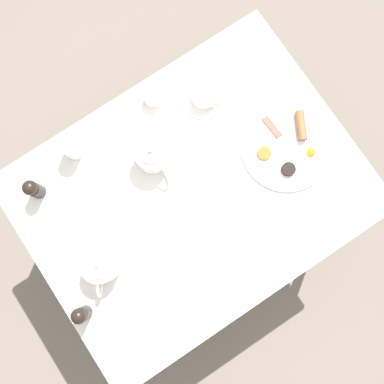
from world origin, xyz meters
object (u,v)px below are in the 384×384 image
Objects in this scene: pepper_grinder at (81,315)px; fork_by_plate at (277,229)px; breakfast_plate at (288,146)px; creamer_jug at (152,97)px; teapot_far at (101,265)px; salt_grinder at (33,189)px; teapot_near at (152,155)px; knife_by_plate at (190,237)px; water_glass_tall at (71,148)px; teacup_with_saucer_left at (204,96)px.

fork_by_plate is at bearing -100.16° from pepper_grinder.
breakfast_plate is 3.93× the size of creamer_jug.
salt_grinder is (0.33, 0.05, 0.01)m from teapot_far.
teapot_near is 1.17× the size of knife_by_plate.
knife_by_plate is (0.02, -0.42, -0.06)m from pepper_grinder.
water_glass_tall is (0.38, -0.12, -0.00)m from teapot_far.
water_glass_tall is at bearing 57.86° from breakfast_plate.
fork_by_plate and knife_by_plate have the same top height.
breakfast_plate is at bearing -42.58° from fork_by_plate.
teacup_with_saucer_left is 0.51m from fork_by_plate.
pepper_grinder reaches higher than water_glass_tall.
breakfast_plate is 0.29m from fork_by_plate.
salt_grinder is 0.53m from knife_by_plate.
breakfast_plate reaches higher than knife_by_plate.
teapot_near is 0.30m from knife_by_plate.
water_glass_tall is 0.74m from fork_by_plate.
pepper_grinder is at bearing 130.22° from creamer_jug.
water_glass_tall is at bearing 91.55° from creamer_jug.
creamer_jug reaches higher than fork_by_plate.
knife_by_plate is at bearing 61.60° from fork_by_plate.
teapot_far is 0.40m from water_glass_tall.
pepper_grinder is at bearing 152.24° from water_glass_tall.
teapot_far is at bearing -170.65° from salt_grinder.
teapot_near is at bearing -106.69° from salt_grinder.
pepper_grinder reaches higher than teacup_with_saucer_left.
salt_grinder is (-0.05, 0.17, 0.01)m from water_glass_tall.
breakfast_plate is at bearing -112.97° from salt_grinder.
pepper_grinder is (-0.49, 0.58, 0.03)m from creamer_jug.
teapot_near is 1.17× the size of fork_by_plate.
water_glass_tall is (0.09, 0.47, 0.03)m from teacup_with_saucer_left.
creamer_jug is (0.39, -0.44, -0.03)m from teapot_far.
creamer_jug is 0.50m from salt_grinder.
teapot_far is at bearing 131.42° from creamer_jug.
creamer_jug is (0.01, -0.32, -0.03)m from water_glass_tall.
teapot_near is 0.39m from teapot_far.
breakfast_plate is at bearing -143.48° from creamer_jug.
breakfast_plate is 0.33m from teacup_with_saucer_left.
pepper_grinder is at bearing 95.89° from breakfast_plate.
pepper_grinder is at bearing 169.51° from salt_grinder.
knife_by_plate is (0.14, 0.26, 0.00)m from fork_by_plate.
teacup_with_saucer_left is at bearing -5.59° from fork_by_plate.
knife_by_plate is (-0.47, 0.16, -0.02)m from creamer_jug.
breakfast_plate is 2.74× the size of salt_grinder.
teapot_far is 0.33m from salt_grinder.
water_glass_tall is 0.87× the size of salt_grinder.
teacup_with_saucer_left is at bearing 25.49° from breakfast_plate.
creamer_jug reaches higher than knife_by_plate.
water_glass_tall reaches higher than fork_by_plate.
creamer_jug is 0.75m from pepper_grinder.
teapot_near reaches higher than breakfast_plate.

